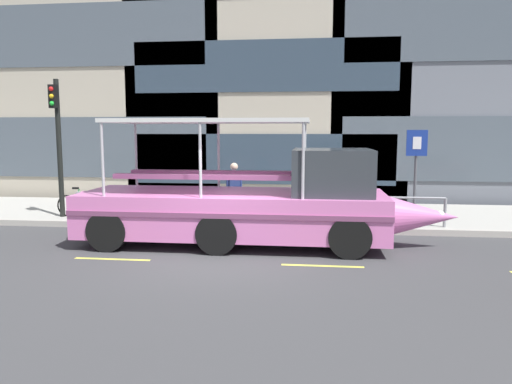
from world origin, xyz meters
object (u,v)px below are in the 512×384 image
Objects in this scene: parking_sign at (416,161)px; pedestrian_mid_left at (234,185)px; traffic_light_pole at (58,135)px; leaned_bicycle at (83,205)px; duck_tour_boat at (255,204)px; pedestrian_near_bow at (338,188)px.

parking_sign reaches higher than pedestrian_mid_left.
traffic_light_pole reaches higher than parking_sign.
leaned_bicycle is 0.18× the size of duck_tour_boat.
pedestrian_mid_left is (-0.97, 2.65, 0.18)m from duck_tour_boat.
traffic_light_pole is 5.82m from pedestrian_mid_left.
traffic_light_pole reaches higher than pedestrian_near_bow.
parking_sign is 2.43m from pedestrian_near_bow.
parking_sign is 1.58× the size of pedestrian_mid_left.
parking_sign is at bearing 28.34° from duck_tour_boat.
traffic_light_pole is 2.48× the size of pedestrian_mid_left.
pedestrian_mid_left is (-3.23, -0.10, 0.05)m from pedestrian_near_bow.
traffic_light_pole is at bearing -176.93° from pedestrian_near_bow.
traffic_light_pole reaches higher than pedestrian_mid_left.
leaned_bicycle is at bearing 6.74° from traffic_light_pole.
traffic_light_pole is 8.98m from pedestrian_near_bow.
duck_tour_boat reaches higher than leaned_bicycle.
pedestrian_mid_left is at bearing 177.67° from parking_sign.
parking_sign is at bearing -8.31° from pedestrian_near_bow.
traffic_light_pole reaches higher than leaned_bicycle.
pedestrian_mid_left is at bearing 3.36° from leaned_bicycle.
pedestrian_near_bow is (2.26, 2.75, 0.13)m from duck_tour_boat.
parking_sign reaches higher than pedestrian_near_bow.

